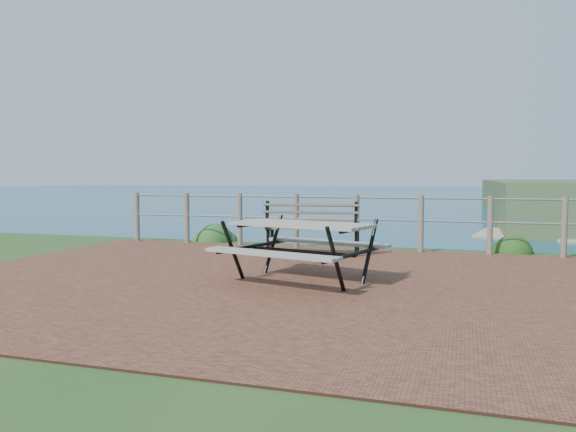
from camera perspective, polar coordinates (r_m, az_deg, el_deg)
name	(u,v)px	position (r m, az deg, el deg)	size (l,w,h in m)	color
ground	(307,283)	(7.15, 1.93, -6.84)	(10.00, 7.00, 0.12)	brown
ocean	(460,181)	(206.77, 17.11, 3.45)	(1200.00, 1200.00, 0.00)	#146B7C
safety_railing	(357,219)	(10.32, 6.98, -0.32)	(9.40, 0.10, 1.00)	#6B5B4C
picnic_table	(301,245)	(7.10, 1.34, -3.01)	(1.90, 1.49, 0.75)	gray
park_bench	(313,220)	(9.61, 2.55, -0.42)	(1.66, 0.58, 0.92)	brown
shrub_lip_west	(217,241)	(11.94, -7.19, -2.50)	(0.83, 0.83, 0.59)	#2C5921
shrub_lip_east	(507,252)	(10.85, 21.40, -3.39)	(0.72, 0.72, 0.45)	#164615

